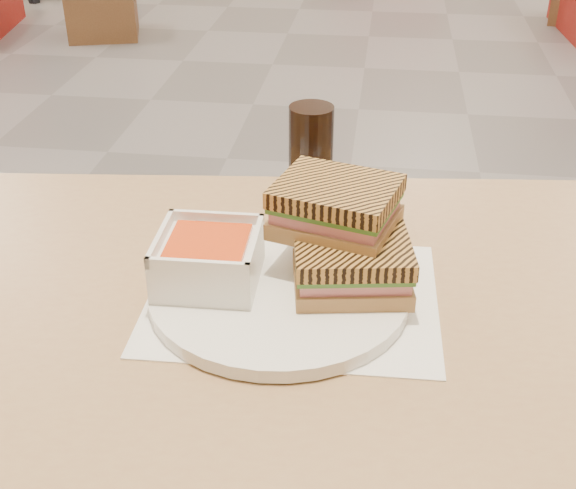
# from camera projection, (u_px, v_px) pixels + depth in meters

# --- Properties ---
(main_table) EXTENTS (1.26, 0.82, 0.75)m
(main_table) POSITION_uv_depth(u_px,v_px,m) (378.00, 387.00, 0.91)
(main_table) COLOR #9F7E53
(main_table) RESTS_ON ground
(tray_liner) EXTENTS (0.34, 0.27, 0.00)m
(tray_liner) POSITION_uv_depth(u_px,v_px,m) (293.00, 297.00, 0.88)
(tray_liner) COLOR white
(tray_liner) RESTS_ON main_table
(plate) EXTENTS (0.30, 0.30, 0.02)m
(plate) POSITION_uv_depth(u_px,v_px,m) (279.00, 292.00, 0.87)
(plate) COLOR white
(plate) RESTS_ON tray_liner
(soup_bowl) EXTENTS (0.12, 0.12, 0.06)m
(soup_bowl) POSITION_uv_depth(u_px,v_px,m) (209.00, 261.00, 0.87)
(soup_bowl) COLOR white
(soup_bowl) RESTS_ON plate
(panini_lower) EXTENTS (0.15, 0.13, 0.06)m
(panini_lower) POSITION_uv_depth(u_px,v_px,m) (352.00, 264.00, 0.86)
(panini_lower) COLOR #B0814A
(panini_lower) RESTS_ON plate
(panini_upper) EXTENTS (0.16, 0.14, 0.06)m
(panini_upper) POSITION_uv_depth(u_px,v_px,m) (336.00, 207.00, 0.87)
(panini_upper) COLOR #B0814A
(panini_upper) RESTS_ON panini_lower
(cola_glass) EXTENTS (0.06, 0.06, 0.14)m
(cola_glass) POSITION_uv_depth(u_px,v_px,m) (311.00, 152.00, 1.07)
(cola_glass) COLOR black
(cola_glass) RESTS_ON main_table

